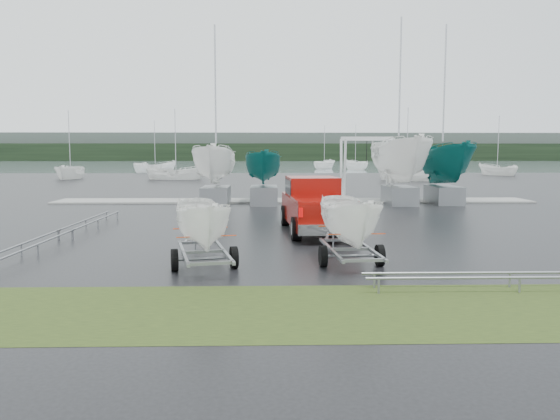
# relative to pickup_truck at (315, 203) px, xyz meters

# --- Properties ---
(ground_plane) EXTENTS (120.00, 120.00, 0.00)m
(ground_plane) POSITION_rel_pickup_truck_xyz_m (-0.22, -0.11, -1.11)
(ground_plane) COLOR black
(ground_plane) RESTS_ON ground
(lake) EXTENTS (300.00, 300.00, 0.00)m
(lake) POSITION_rel_pickup_truck_xyz_m (-0.22, 99.89, -1.12)
(lake) COLOR gray
(lake) RESTS_ON ground
(grass_verge) EXTENTS (40.00, 40.00, 0.00)m
(grass_verge) POSITION_rel_pickup_truck_xyz_m (-0.22, -11.11, -1.11)
(grass_verge) COLOR #233113
(grass_verge) RESTS_ON ground
(dock) EXTENTS (30.00, 3.00, 0.12)m
(dock) POSITION_rel_pickup_truck_xyz_m (-0.22, 12.89, -1.06)
(dock) COLOR gray
(dock) RESTS_ON ground
(treeline) EXTENTS (300.00, 8.00, 6.00)m
(treeline) POSITION_rel_pickup_truck_xyz_m (-0.22, 169.89, 1.89)
(treeline) COLOR black
(treeline) RESTS_ON ground
(far_hill) EXTENTS (300.00, 6.00, 10.00)m
(far_hill) POSITION_rel_pickup_truck_xyz_m (-0.22, 177.89, 3.89)
(far_hill) COLOR #4C5651
(far_hill) RESTS_ON ground
(pickup_truck) EXTENTS (2.68, 6.54, 2.14)m
(pickup_truck) POSITION_rel_pickup_truck_xyz_m (0.00, 0.00, 0.00)
(pickup_truck) COLOR maroon
(pickup_truck) RESTS_ON ground
(trailer_hitched) EXTENTS (1.81, 3.67, 4.36)m
(trailer_hitched) POSITION_rel_pickup_truck_xyz_m (0.41, -6.73, 1.27)
(trailer_hitched) COLOR gray
(trailer_hitched) RESTS_ON ground
(trailer_parked) EXTENTS (1.94, 3.77, 4.25)m
(trailer_parked) POSITION_rel_pickup_truck_xyz_m (-3.65, -7.05, 1.21)
(trailer_parked) COLOR gray
(trailer_parked) RESTS_ON ground
(boat_hoist) EXTENTS (3.30, 2.18, 4.12)m
(boat_hoist) POSITION_rel_pickup_truck_xyz_m (4.43, 12.89, 1.56)
(boat_hoist) COLOR silver
(boat_hoist) RESTS_ON ground
(keelboat_0) EXTENTS (2.47, 3.20, 10.64)m
(keelboat_0) POSITION_rel_pickup_truck_xyz_m (-4.99, 10.89, 2.81)
(keelboat_0) COLOR gray
(keelboat_0) RESTS_ON ground
(keelboat_1) EXTENTS (2.15, 3.20, 6.81)m
(keelboat_1) POSITION_rel_pickup_truck_xyz_m (-2.11, 11.09, 2.25)
(keelboat_1) COLOR gray
(keelboat_1) RESTS_ON ground
(keelboat_2) EXTENTS (2.96, 3.20, 11.15)m
(keelboat_2) POSITION_rel_pickup_truck_xyz_m (6.09, 10.89, 3.60)
(keelboat_2) COLOR gray
(keelboat_2) RESTS_ON ground
(keelboat_3) EXTENTS (2.63, 3.20, 10.80)m
(keelboat_3) POSITION_rel_pickup_truck_xyz_m (8.89, 11.19, 3.07)
(keelboat_3) COLOR gray
(keelboat_3) RESTS_ON ground
(mast_rack_0) EXTENTS (0.56, 6.50, 0.06)m
(mast_rack_0) POSITION_rel_pickup_truck_xyz_m (-9.22, 0.89, -0.76)
(mast_rack_0) COLOR gray
(mast_rack_0) RESTS_ON ground
(mast_rack_1) EXTENTS (0.56, 6.50, 0.06)m
(mast_rack_1) POSITION_rel_pickup_truck_xyz_m (-9.22, -5.11, -0.76)
(mast_rack_1) COLOR gray
(mast_rack_1) RESTS_ON ground
(mast_rack_2) EXTENTS (7.00, 0.56, 0.06)m
(mast_rack_2) POSITION_rel_pickup_truck_xyz_m (3.78, -9.61, -0.76)
(mast_rack_2) COLOR gray
(mast_rack_2) RESTS_ON ground
(moored_boat_0) EXTENTS (2.60, 2.67, 11.35)m
(moored_boat_0) POSITION_rel_pickup_truck_xyz_m (-24.98, 42.90, -1.11)
(moored_boat_0) COLOR white
(moored_boat_0) RESTS_ON ground
(moored_boat_1) EXTENTS (2.82, 2.75, 11.45)m
(moored_boat_1) POSITION_rel_pickup_truck_xyz_m (-12.32, 40.88, -1.11)
(moored_boat_1) COLOR white
(moored_boat_1) RESTS_ON ground
(moored_boat_2) EXTENTS (3.76, 3.73, 11.55)m
(moored_boat_2) POSITION_rel_pickup_truck_xyz_m (13.48, 38.01, -1.11)
(moored_boat_2) COLOR white
(moored_boat_2) RESTS_ON ground
(moored_boat_3) EXTENTS (3.24, 3.28, 11.26)m
(moored_boat_3) POSITION_rel_pickup_truck_xyz_m (29.28, 51.46, -1.11)
(moored_boat_3) COLOR white
(moored_boat_3) RESTS_ON ground
(moored_boat_4) EXTENTS (3.77, 3.75, 11.56)m
(moored_boat_4) POSITION_rel_pickup_truck_xyz_m (-19.34, 63.93, -1.11)
(moored_boat_4) COLOR white
(moored_boat_4) RESTS_ON ground
(moored_boat_5) EXTENTS (3.64, 3.66, 11.51)m
(moored_boat_5) POSITION_rel_pickup_truck_xyz_m (8.77, 79.73, -1.11)
(moored_boat_5) COLOR white
(moored_boat_5) RESTS_ON ground
(moored_boat_6) EXTENTS (3.42, 3.47, 11.62)m
(moored_boat_6) POSITION_rel_pickup_truck_xyz_m (13.84, 75.31, -1.11)
(moored_boat_6) COLOR white
(moored_boat_6) RESTS_ON ground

